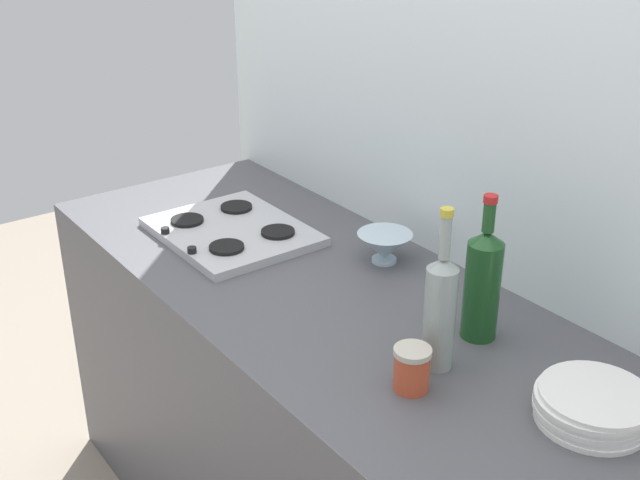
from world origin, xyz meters
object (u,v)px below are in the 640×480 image
(stovetop_hob, at_px, (232,231))
(condiment_jar_front, at_px, (412,368))
(wine_bottle_leftmost, at_px, (440,309))
(mixing_bowl, at_px, (385,246))
(plate_stack, at_px, (592,406))
(wine_bottle_mid_left, at_px, (483,282))

(stovetop_hob, distance_m, condiment_jar_front, 0.84)
(wine_bottle_leftmost, relative_size, condiment_jar_front, 3.83)
(stovetop_hob, height_order, mixing_bowl, mixing_bowl)
(mixing_bowl, bearing_deg, stovetop_hob, -147.99)
(plate_stack, height_order, wine_bottle_leftmost, wine_bottle_leftmost)
(wine_bottle_mid_left, bearing_deg, wine_bottle_leftmost, -79.34)
(stovetop_hob, xyz_separation_m, mixing_bowl, (0.38, 0.24, 0.03))
(plate_stack, distance_m, wine_bottle_mid_left, 0.35)
(wine_bottle_leftmost, relative_size, wine_bottle_mid_left, 1.06)
(wine_bottle_leftmost, distance_m, mixing_bowl, 0.49)
(wine_bottle_leftmost, xyz_separation_m, mixing_bowl, (-0.43, 0.23, -0.09))
(wine_bottle_leftmost, relative_size, mixing_bowl, 2.43)
(wine_bottle_leftmost, xyz_separation_m, condiment_jar_front, (0.03, -0.10, -0.09))
(wine_bottle_mid_left, bearing_deg, stovetop_hob, -168.01)
(wine_bottle_mid_left, distance_m, condiment_jar_front, 0.27)
(stovetop_hob, distance_m, plate_stack, 1.11)
(plate_stack, bearing_deg, stovetop_hob, -174.09)
(condiment_jar_front, bearing_deg, mixing_bowl, 144.65)
(wine_bottle_mid_left, height_order, condiment_jar_front, wine_bottle_mid_left)
(wine_bottle_leftmost, distance_m, wine_bottle_mid_left, 0.16)
(stovetop_hob, distance_m, mixing_bowl, 0.45)
(mixing_bowl, bearing_deg, condiment_jar_front, -35.35)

